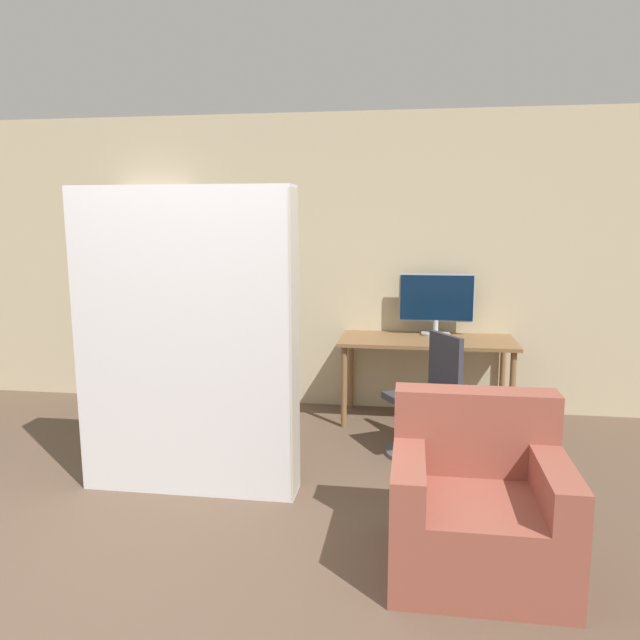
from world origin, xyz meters
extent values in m
plane|color=brown|center=(0.00, 0.00, 0.00)|extent=(16.00, 16.00, 0.00)
cube|color=#C6B793|center=(0.00, 3.29, 1.35)|extent=(8.00, 0.06, 2.70)
cube|color=brown|center=(1.37, 2.91, 0.71)|extent=(1.49, 0.70, 0.03)
cylinder|color=brown|center=(0.68, 2.62, 0.35)|extent=(0.05, 0.05, 0.70)
cylinder|color=brown|center=(2.05, 2.62, 0.35)|extent=(0.05, 0.05, 0.70)
cylinder|color=brown|center=(0.68, 3.20, 0.35)|extent=(0.05, 0.05, 0.70)
cylinder|color=brown|center=(2.05, 3.20, 0.35)|extent=(0.05, 0.05, 0.70)
cylinder|color=#B7B7BC|center=(1.45, 3.11, 0.74)|extent=(0.26, 0.26, 0.02)
cylinder|color=#B7B7BC|center=(1.45, 3.11, 0.81)|extent=(0.04, 0.04, 0.12)
cube|color=#B7B7BC|center=(1.45, 3.11, 1.06)|extent=(0.66, 0.02, 0.42)
cube|color=#0A1E38|center=(1.45, 3.11, 1.06)|extent=(0.64, 0.03, 0.40)
cylinder|color=#4C4C51|center=(1.32, 2.08, 0.01)|extent=(0.52, 0.52, 0.03)
cylinder|color=#4C4C51|center=(1.32, 2.08, 0.22)|extent=(0.05, 0.05, 0.37)
cube|color=#33333D|center=(1.32, 2.08, 0.43)|extent=(0.60, 0.60, 0.05)
cube|color=#33333D|center=(1.49, 2.18, 0.68)|extent=(0.24, 0.36, 0.45)
cube|color=beige|center=(-1.52, 3.13, 1.01)|extent=(0.02, 0.26, 2.01)
cube|color=beige|center=(-0.83, 3.13, 1.01)|extent=(0.02, 0.26, 2.01)
cube|color=beige|center=(-1.17, 3.25, 1.01)|extent=(0.71, 0.02, 2.01)
cube|color=beige|center=(-1.17, 3.13, 0.01)|extent=(0.67, 0.22, 0.02)
cube|color=beige|center=(-1.17, 3.13, 0.41)|extent=(0.67, 0.22, 0.02)
cube|color=beige|center=(-1.17, 3.13, 0.81)|extent=(0.67, 0.22, 0.02)
cube|color=beige|center=(-1.17, 3.13, 1.20)|extent=(0.67, 0.22, 0.02)
cube|color=beige|center=(-1.17, 3.13, 1.60)|extent=(0.67, 0.22, 0.02)
cube|color=beige|center=(-1.17, 3.13, 2.00)|extent=(0.67, 0.22, 0.02)
cube|color=gold|center=(-1.48, 3.10, 0.14)|extent=(0.04, 0.15, 0.23)
cube|color=teal|center=(-1.44, 3.10, 0.18)|extent=(0.02, 0.13, 0.33)
cube|color=brown|center=(-1.41, 3.14, 0.14)|extent=(0.04, 0.17, 0.25)
cube|color=#232328|center=(-1.37, 3.14, 0.19)|extent=(0.03, 0.14, 0.34)
cube|color=orange|center=(-1.33, 3.14, 0.16)|extent=(0.04, 0.17, 0.29)
cube|color=gold|center=(-1.49, 3.15, 0.54)|extent=(0.02, 0.17, 0.26)
cube|color=teal|center=(-1.45, 3.14, 0.56)|extent=(0.03, 0.16, 0.29)
cube|color=#7A2D84|center=(-1.41, 3.11, 0.59)|extent=(0.03, 0.13, 0.35)
cube|color=brown|center=(-1.38, 3.13, 0.54)|extent=(0.03, 0.16, 0.24)
cube|color=gold|center=(-1.34, 3.12, 0.54)|extent=(0.03, 0.18, 0.25)
cube|color=#287A38|center=(-1.30, 3.13, 0.57)|extent=(0.03, 0.18, 0.30)
cube|color=brown|center=(-1.26, 3.12, 0.54)|extent=(0.02, 0.18, 0.25)
cube|color=silver|center=(-1.49, 3.13, 0.97)|extent=(0.02, 0.14, 0.32)
cube|color=#232328|center=(-1.45, 3.10, 0.94)|extent=(0.04, 0.14, 0.25)
cube|color=gold|center=(-1.41, 3.11, 0.94)|extent=(0.03, 0.17, 0.25)
cube|color=orange|center=(-1.37, 3.10, 0.95)|extent=(0.04, 0.15, 0.27)
cube|color=#287A38|center=(-1.49, 3.14, 1.39)|extent=(0.02, 0.19, 0.34)
cube|color=orange|center=(-1.45, 3.17, 1.35)|extent=(0.04, 0.13, 0.27)
cube|color=#232328|center=(-1.40, 3.15, 1.39)|extent=(0.04, 0.17, 0.35)
cube|color=#1E4C9E|center=(-1.36, 3.11, 1.33)|extent=(0.04, 0.16, 0.24)
cube|color=#287A38|center=(-1.32, 3.15, 1.38)|extent=(0.03, 0.12, 0.33)
cube|color=red|center=(-1.28, 3.14, 1.38)|extent=(0.03, 0.16, 0.32)
cube|color=gold|center=(-1.25, 3.10, 1.34)|extent=(0.02, 0.16, 0.25)
cube|color=#7A2D84|center=(-1.21, 3.15, 1.35)|extent=(0.03, 0.14, 0.27)
cube|color=#287A38|center=(-1.48, 3.11, 1.76)|extent=(0.03, 0.13, 0.29)
cube|color=brown|center=(-1.45, 3.09, 1.74)|extent=(0.02, 0.15, 0.26)
cube|color=#232328|center=(-1.42, 3.11, 1.79)|extent=(0.03, 0.15, 0.35)
cube|color=gold|center=(-1.38, 3.15, 1.73)|extent=(0.03, 0.15, 0.23)
cube|color=#287A38|center=(-1.34, 3.13, 1.74)|extent=(0.03, 0.16, 0.26)
cube|color=silver|center=(-0.17, 1.23, 0.97)|extent=(1.40, 0.28, 1.95)
cube|color=beige|center=(0.53, 1.23, 0.97)|extent=(0.01, 0.28, 1.91)
cube|color=#934C3D|center=(1.58, 0.52, 0.20)|extent=(0.85, 0.80, 0.40)
cube|color=#934C3D|center=(1.58, 0.82, 0.62)|extent=(0.85, 0.20, 0.45)
cube|color=#934C3D|center=(1.24, 0.52, 0.50)|extent=(0.16, 0.80, 0.20)
cube|color=#934C3D|center=(1.93, 0.52, 0.50)|extent=(0.16, 0.80, 0.20)
camera|label=1|loc=(1.24, -2.46, 1.73)|focal=35.00mm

